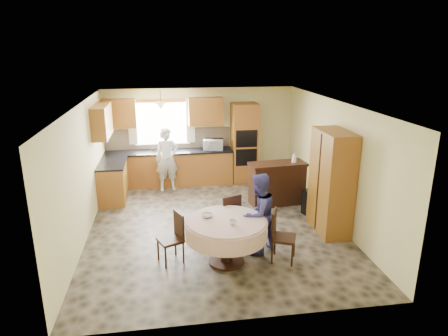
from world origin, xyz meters
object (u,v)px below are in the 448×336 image
Objects in this scene: sideboard at (277,185)px; person_sink at (167,159)px; cupboard at (331,182)px; dining_table at (226,230)px; chair_left at (174,235)px; oven_tower at (244,143)px; person_dining at (258,214)px; chair_right at (280,233)px; chair_back at (229,215)px.

person_sink is (-2.49, 1.33, 0.34)m from sideboard.
cupboard is 1.48× the size of dining_table.
sideboard is at bearing 57.33° from dining_table.
cupboard reaches higher than chair_left.
oven_tower reaches higher than person_dining.
person_dining reaches higher than dining_table.
person_sink reaches higher than chair_right.
sideboard is 1.39× the size of chair_back.
cupboard is at bearing -71.73° from oven_tower.
cupboard is 3.21m from chair_left.
chair_back is 3.21m from person_sink.
oven_tower is 3.57m from chair_back.
sideboard is at bearing -37.31° from person_sink.
dining_table is at bearing -85.68° from person_sink.
sideboard is 2.40m from person_dining.
dining_table is (-2.21, -0.94, -0.40)m from cupboard.
chair_back is at bearing -87.08° from person_dining.
oven_tower is 4.27m from chair_right.
sideboard is 2.93m from dining_table.
chair_left is 0.60× the size of person_dining.
chair_back is at bearing -175.75° from cupboard.
oven_tower is 4.35m from dining_table.
chair_right reaches higher than chair_left.
oven_tower is 1.45× the size of person_dining.
chair_back is (-2.04, -0.15, -0.50)m from cupboard.
person_dining is (-0.30, 0.32, 0.23)m from chair_right.
chair_back is (-0.97, -3.39, -0.54)m from oven_tower.
oven_tower reaches higher than person_sink.
oven_tower is at bearing -135.37° from person_dining.
person_dining is at bearing 108.10° from chair_back.
chair_right is 0.56× the size of person_sink.
cupboard reaches higher than chair_right.
oven_tower reaches higher than chair_back.
chair_left is (-2.01, -3.98, -0.58)m from oven_tower.
chair_right is at bearing -142.93° from cupboard.
chair_right is at bearing -73.81° from person_sink.
chair_right is at bearing -2.85° from dining_table.
oven_tower is 2.42× the size of chair_left.
chair_right is 0.62× the size of person_dining.
sideboard is 1.43× the size of chair_right.
person_dining reaches higher than chair_back.
chair_back is at bearing -105.89° from oven_tower.
chair_left reaches higher than dining_table.
chair_left is 0.97× the size of chair_right.
chair_back is (1.04, 0.59, 0.03)m from chair_left.
oven_tower is at bearing 130.70° from chair_left.
cupboard is 2.43m from dining_table.
sideboard is at bearing 8.61° from chair_right.
chair_back reaches higher than chair_right.
chair_back is at bearing -79.32° from person_sink.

